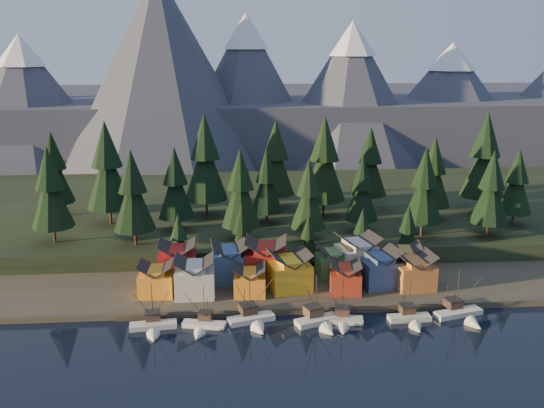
{
  "coord_description": "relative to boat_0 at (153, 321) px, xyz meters",
  "views": [
    {
      "loc": [
        -15.58,
        -106.68,
        58.04
      ],
      "look_at": [
        -5.13,
        30.0,
        21.32
      ],
      "focal_mm": 40.0,
      "sensor_mm": 36.0,
      "label": 1
    }
  ],
  "objects": [
    {
      "name": "house_back_1",
      "position": [
        16.16,
        22.66,
        4.55
      ],
      "size": [
        9.28,
        9.38,
        9.59
      ],
      "rotation": [
        0.0,
        0.0,
        0.09
      ],
      "color": "#3B578C",
      "rests_on": "shore_strip"
    },
    {
      "name": "boat_5",
      "position": [
        54.64,
        -0.46,
        0.03
      ],
      "size": [
        9.47,
        10.24,
        10.68
      ],
      "rotation": [
        0.0,
        0.0,
        0.05
      ],
      "color": "beige",
      "rests_on": "ground"
    },
    {
      "name": "shore_strip",
      "position": [
        31.48,
        30.16,
        -1.23
      ],
      "size": [
        400.0,
        50.0,
        1.5
      ],
      "primitive_type": "cube",
      "color": "#393229",
      "rests_on": "ground"
    },
    {
      "name": "tree_hill_15",
      "position": [
        31.48,
        72.16,
        19.79
      ],
      "size": [
        12.38,
        12.38,
        28.85
      ],
      "color": "#332319",
      "rests_on": "hillside"
    },
    {
      "name": "house_back_2",
      "position": [
        25.04,
        22.39,
        5.05
      ],
      "size": [
        10.91,
        10.2,
        10.53
      ],
      "rotation": [
        0.0,
        0.0,
        -0.12
      ],
      "color": "maroon",
      "rests_on": "shore_strip"
    },
    {
      "name": "tree_hill_1",
      "position": [
        -18.52,
        58.16,
        20.81
      ],
      "size": [
        13.19,
        13.19,
        30.72
      ],
      "color": "#332319",
      "rests_on": "hillside"
    },
    {
      "name": "tree_hill_3",
      "position": [
        1.48,
        50.16,
        17.3
      ],
      "size": [
        10.43,
        10.43,
        24.3
      ],
      "color": "#332319",
      "rests_on": "hillside"
    },
    {
      "name": "boat_2",
      "position": [
        20.83,
        1.44,
        0.33
      ],
      "size": [
        10.82,
        11.34,
        12.13
      ],
      "rotation": [
        0.0,
        0.0,
        0.31
      ],
      "color": "silver",
      "rests_on": "ground"
    },
    {
      "name": "tree_hill_4",
      "position": [
        9.48,
        65.16,
        21.44
      ],
      "size": [
        13.67,
        13.67,
        31.85
      ],
      "color": "#332319",
      "rests_on": "hillside"
    },
    {
      "name": "tree_shore_3",
      "position": [
        50.48,
        30.16,
        8.03
      ],
      "size": [
        6.7,
        6.7,
        15.6
      ],
      "color": "#332319",
      "rests_on": "shore_strip"
    },
    {
      "name": "hillside",
      "position": [
        31.48,
        80.16,
        1.02
      ],
      "size": [
        420.0,
        100.0,
        6.0
      ],
      "primitive_type": "cube",
      "color": "black",
      "rests_on": "ground"
    },
    {
      "name": "house_back_4",
      "position": [
        48.07,
        23.88,
        4.94
      ],
      "size": [
        11.39,
        11.11,
        10.32
      ],
      "rotation": [
        0.0,
        0.0,
        0.24
      ],
      "color": "beige",
      "rests_on": "shore_strip"
    },
    {
      "name": "tree_hill_16",
      "position": [
        -36.52,
        68.16,
        18.44
      ],
      "size": [
        11.33,
        11.33,
        26.38
      ],
      "color": "#332319",
      "rests_on": "hillside"
    },
    {
      "name": "tree_shore_0",
      "position": [
        3.48,
        30.16,
        7.81
      ],
      "size": [
        6.52,
        6.52,
        15.19
      ],
      "color": "#332319",
      "rests_on": "shore_strip"
    },
    {
      "name": "boat_4",
      "position": [
        39.77,
        -0.34,
        0.1
      ],
      "size": [
        9.38,
        9.98,
        10.81
      ],
      "rotation": [
        0.0,
        0.0,
        -0.14
      ],
      "color": "beige",
      "rests_on": "ground"
    },
    {
      "name": "tree_shore_1",
      "position": [
        19.48,
        30.16,
        9.0
      ],
      "size": [
        7.45,
        7.45,
        17.36
      ],
      "color": "#332319",
      "rests_on": "shore_strip"
    },
    {
      "name": "tree_shore_4",
      "position": [
        62.48,
        30.16,
        8.24
      ],
      "size": [
        6.86,
        6.86,
        15.98
      ],
      "color": "#332319",
      "rests_on": "shore_strip"
    },
    {
      "name": "tree_hill_0",
      "position": [
        -30.52,
        42.16,
        18.3
      ],
      "size": [
        11.21,
        11.21,
        26.12
      ],
      "color": "#332319",
      "rests_on": "hillside"
    },
    {
      "name": "house_back_5",
      "position": [
        59.62,
        22.15,
        3.93
      ],
      "size": [
        8.46,
        8.54,
        8.4
      ],
      "rotation": [
        0.0,
        0.0,
        -0.14
      ],
      "color": "olive",
      "rests_on": "shore_strip"
    },
    {
      "name": "house_front_4",
      "position": [
        42.95,
        13.5,
        3.35
      ],
      "size": [
        7.93,
        8.43,
        7.29
      ],
      "rotation": [
        0.0,
        0.0,
        -0.11
      ],
      "color": "maroon",
      "rests_on": "shore_strip"
    },
    {
      "name": "house_back_3",
      "position": [
        41.84,
        23.34,
        3.71
      ],
      "size": [
        8.43,
        7.65,
        7.97
      ],
      "rotation": [
        0.0,
        0.0,
        0.09
      ],
      "color": "#4F8347",
      "rests_on": "shore_strip"
    },
    {
      "name": "tree_hill_10",
      "position": [
        61.48,
        70.16,
        18.48
      ],
      "size": [
        11.35,
        11.35,
        26.45
      ],
      "color": "#332319",
      "rests_on": "hillside"
    },
    {
      "name": "boat_0",
      "position": [
        0.0,
        0.0,
        0.0
      ],
      "size": [
        10.27,
        10.99,
        10.83
      ],
      "rotation": [
        0.0,
        0.0,
        0.11
      ],
      "color": "beige",
      "rests_on": "ground"
    },
    {
      "name": "tree_shore_2",
      "position": [
        36.48,
        30.16,
        7.18
      ],
      "size": [
        6.03,
        6.03,
        14.04
      ],
      "color": "#332319",
      "rests_on": "shore_strip"
    },
    {
      "name": "tree_hill_9",
      "position": [
        53.48,
        45.16,
        16.08
      ],
      "size": [
        9.47,
        9.47,
        22.07
      ],
      "color": "#332319",
      "rests_on": "hillside"
    },
    {
      "name": "tree_hill_2",
      "position": [
        -8.52,
        38.16,
        18.08
      ],
      "size": [
        11.04,
        11.04,
        25.72
      ],
      "color": "#332319",
      "rests_on": "hillside"
    },
    {
      "name": "boat_1",
      "position": [
        10.25,
        -0.19,
        -0.21
      ],
      "size": [
        9.66,
        10.2,
        9.83
      ],
      "rotation": [
        0.0,
        0.0,
        -0.21
      ],
      "color": "silver",
      "rests_on": "ground"
    },
    {
      "name": "house_front_6",
      "position": [
        59.71,
        14.51,
        4.04
      ],
      "size": [
        9.36,
        8.94,
        8.61
      ],
      "rotation": [
        0.0,
        0.0,
        0.1
      ],
      "color": "#C57032",
      "rests_on": "shore_strip"
    },
    {
      "name": "boat_6",
      "position": [
        66.28,
        0.81,
        0.07
      ],
      "size": [
        11.61,
        12.17,
        11.53
      ],
      "rotation": [
        0.0,
        0.0,
        0.26
      ],
      "color": "silver",
      "rests_on": "ground"
    },
    {
      "name": "tree_hill_14",
      "position": [
        95.48,
        62.16,
        21.42
      ],
      "size": [
        13.66,
        13.66,
        31.82
      ],
      "color": "#332319",
      "rests_on": "hillside"
    },
    {
      "name": "boat_3",
      "position": [
        34.88,
        -0.42,
        0.4
      ],
      "size": [
        10.22,
        10.81,
        12.11
      ],
      "rotation": [
        0.0,
        0.0,
        0.36
      ],
      "color": "silver",
      "rests_on": "ground"
    },
    {
      "name": "house_front_2",
      "position": [
        20.71,
        13.69,
        3.21
      ],
      "size": [
        7.58,
        7.64,
        7.02
      ],
      "rotation": [
        0.0,
        0.0,
        -0.06
      ],
      "color": "orange",
      "rests_on": "shore_strip"
    },
    {
      "name": "house_front_5",
      "position": [
        51.76,
        16.46,
        4.36
      ],
      "size": [
        10.31,
        9.71,
        9.21
      ],
      "rotation": [
        0.0,
        0.0,
        0.22
      ],
      "color": "#324A78",
      "rests_on": "shore_strip"
    },
    {
      "name": "tree_hill_11",
      "position": [
        69.48,
        40.16,
        17.65
      ],
      "size": [
        10.7,
        10.7,
        24.93
      ],
      "color": "#332319",
      "rests_on": "hillside"
    },
    {
      "name": "dock",
      "position": [
        31.48,
        6.66,
        -1.48
      ],
      "size": [
        80.0,
        4.0,
        1.0
      ],
      "primitive_type": "cube",
      "color": "#453C31",
      "rests_on": "ground"
    },
    {
      "name": "house_front_1",
      "position": [
        8.12,
        14.03,
        4.37
      ],
      "size": [
        8.94,
        8.59,
        9.23
      ],
      "rotation": [
        0.0,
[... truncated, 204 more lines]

